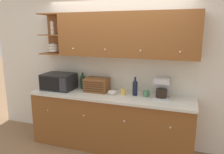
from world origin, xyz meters
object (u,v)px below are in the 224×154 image
(bread_box, at_px, (97,85))
(mug, at_px, (146,93))
(wine_bottle, at_px, (83,81))
(bowl_stack_on_counter, at_px, (112,92))
(second_wine_bottle, at_px, (135,87))
(microwave, at_px, (59,81))
(mug_blue_second, at_px, (123,92))
(coffee_maker, at_px, (162,88))

(bread_box, distance_m, mug, 0.87)
(wine_bottle, distance_m, bowl_stack_on_counter, 0.67)
(second_wine_bottle, bearing_deg, microwave, -176.91)
(mug_blue_second, relative_size, second_wine_bottle, 0.33)
(bread_box, relative_size, mug, 3.84)
(wine_bottle, xyz_separation_m, bowl_stack_on_counter, (0.63, -0.18, -0.10))
(second_wine_bottle, height_order, coffee_maker, coffee_maker)
(wine_bottle, distance_m, mug_blue_second, 0.83)
(bowl_stack_on_counter, bearing_deg, coffee_maker, 3.94)
(wine_bottle, xyz_separation_m, coffee_maker, (1.44, -0.13, 0.03))
(microwave, height_order, mug, microwave)
(wine_bottle, relative_size, bread_box, 0.74)
(microwave, xyz_separation_m, mug_blue_second, (1.20, 0.04, -0.09))
(microwave, distance_m, wine_bottle, 0.43)
(mug_blue_second, bearing_deg, bread_box, 173.84)
(second_wine_bottle, bearing_deg, wine_bottle, 173.58)
(microwave, relative_size, mug, 5.40)
(second_wine_bottle, relative_size, coffee_maker, 0.95)
(bread_box, relative_size, second_wine_bottle, 1.28)
(microwave, distance_m, mug, 1.58)
(mug, bearing_deg, microwave, -177.39)
(bowl_stack_on_counter, xyz_separation_m, mug, (0.56, 0.07, 0.02))
(bread_box, bearing_deg, wine_bottle, 163.56)
(second_wine_bottle, height_order, mug, second_wine_bottle)
(bowl_stack_on_counter, height_order, mug, mug)
(bread_box, bearing_deg, coffee_maker, -1.75)
(bowl_stack_on_counter, bearing_deg, bread_box, 163.99)
(mug_blue_second, xyz_separation_m, coffee_maker, (0.62, 0.02, 0.11))
(microwave, relative_size, mug_blue_second, 5.43)
(second_wine_bottle, bearing_deg, mug_blue_second, -169.42)
(second_wine_bottle, bearing_deg, bread_box, 178.49)
(mug, bearing_deg, bread_box, 178.61)
(microwave, bearing_deg, bowl_stack_on_counter, 0.21)
(mug, height_order, coffee_maker, coffee_maker)
(bowl_stack_on_counter, bearing_deg, mug_blue_second, 11.18)
(mug, relative_size, coffee_maker, 0.32)
(bowl_stack_on_counter, xyz_separation_m, mug_blue_second, (0.18, 0.04, 0.02))
(second_wine_bottle, xyz_separation_m, mug, (0.19, -0.00, -0.09))
(mug, bearing_deg, second_wine_bottle, 179.04)
(microwave, bearing_deg, second_wine_bottle, 3.09)
(microwave, distance_m, mug_blue_second, 1.21)
(microwave, xyz_separation_m, wine_bottle, (0.39, 0.19, -0.01))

